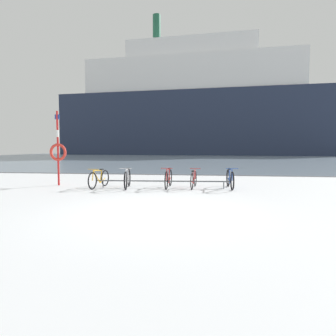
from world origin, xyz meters
name	(u,v)px	position (x,y,z in m)	size (l,w,h in m)	color
ground	(202,155)	(0.00, 53.90, -0.04)	(80.00, 132.00, 0.08)	white
bike_rack	(162,181)	(-0.61, 4.38, 0.27)	(5.41, 0.40, 0.31)	#4C5156
bicycle_0	(99,179)	(-3.18, 4.13, 0.36)	(0.46, 1.75, 0.79)	black
bicycle_1	(127,179)	(-2.00, 4.16, 0.38)	(0.46, 1.78, 0.84)	black
bicycle_2	(168,178)	(-0.38, 4.48, 0.38)	(0.46, 1.81, 0.83)	black
bicycle_3	(194,179)	(0.63, 4.56, 0.35)	(0.46, 1.64, 0.77)	black
bicycle_4	(230,179)	(2.07, 4.63, 0.38)	(0.46, 1.79, 0.84)	black
rescue_post	(58,150)	(-5.16, 4.59, 1.50)	(0.75, 0.12, 3.17)	red
ferry_ship	(195,108)	(-1.49, 55.32, 9.90)	(59.44, 13.55, 29.54)	#232D47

